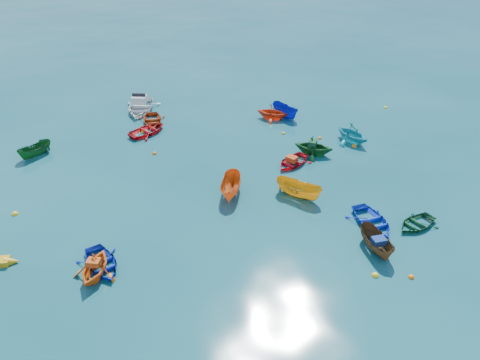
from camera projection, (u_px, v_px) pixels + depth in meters
name	position (u px, v px, depth m)	size (l,w,h in m)	color
ground	(267.00, 230.00, 26.69)	(160.00, 160.00, 0.00)	#0A464F
dinghy_blue_sw	(102.00, 267.00, 24.11)	(2.15, 3.01, 0.62)	#0E28B2
sampan_brown_mid	(375.00, 250.00, 25.24)	(1.09, 2.90, 1.12)	#51381D
dinghy_blue_se	(372.00, 224.00, 27.13)	(2.33, 3.26, 0.68)	#1036CF
dinghy_orange_w	(96.00, 276.00, 23.55)	(2.26, 2.62, 1.38)	orange
sampan_yellow_mid	(298.00, 196.00, 29.60)	(1.19, 3.16, 1.22)	orange
dinghy_green_e	(415.00, 226.00, 27.02)	(1.90, 2.66, 0.55)	#104625
dinghy_cyan_se	(351.00, 141.00, 36.04)	(2.61, 3.03, 1.59)	#1CA4B2
dinghy_red_nw	(148.00, 133.00, 37.26)	(2.31, 3.23, 0.67)	#B80F13
sampan_orange_n	(231.00, 194.00, 29.87)	(1.20, 3.18, 1.23)	orange
dinghy_green_n	(313.00, 154.00, 34.33)	(2.39, 2.77, 1.46)	#145622
dinghy_red_ne	(292.00, 164.00, 33.05)	(2.09, 2.92, 0.60)	red
sampan_blue_far	(285.00, 116.00, 40.00)	(1.12, 2.98, 1.15)	#0D19A9
dinghy_red_far	(153.00, 123.00, 38.86)	(2.23, 3.12, 0.65)	#9D2F0D
dinghy_orange_far	(272.00, 119.00, 39.58)	(2.31, 2.67, 1.41)	red
sampan_green_far	(37.00, 156.00, 34.13)	(1.00, 2.66, 1.03)	#124E1E
motorboat_white	(141.00, 111.00, 41.02)	(3.11, 4.34, 1.50)	white
tarp_blue_a	(379.00, 241.00, 24.73)	(0.70, 0.53, 0.34)	navy
tarp_orange_a	(94.00, 262.00, 23.14)	(0.64, 0.48, 0.31)	#C94D14
tarp_green_b	(313.00, 143.00, 33.87)	(0.75, 0.57, 0.36)	#104324
tarp_orange_b	(292.00, 159.00, 32.73)	(0.74, 0.56, 0.36)	#C23B13
buoy_ye_a	(375.00, 276.00, 23.54)	(0.37, 0.37, 0.37)	yellow
buoy_or_b	(411.00, 277.00, 23.44)	(0.31, 0.31, 0.31)	orange
buoy_ye_b	(15.00, 214.00, 27.97)	(0.39, 0.39, 0.39)	yellow
buoy_or_c	(155.00, 154.00, 34.33)	(0.33, 0.33, 0.33)	orange
buoy_ye_c	(283.00, 134.00, 37.15)	(0.30, 0.30, 0.30)	gold
buoy_or_d	(320.00, 139.00, 36.44)	(0.31, 0.31, 0.31)	orange
buoy_ye_d	(143.00, 132.00, 37.36)	(0.35, 0.35, 0.35)	yellow
buoy_or_e	(354.00, 146.00, 35.32)	(0.38, 0.38, 0.38)	orange
buoy_ye_e	(385.00, 108.00, 41.50)	(0.37, 0.37, 0.37)	yellow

